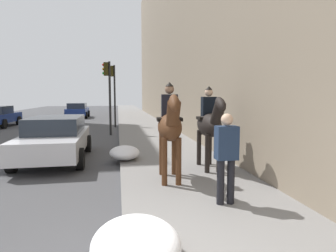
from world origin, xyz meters
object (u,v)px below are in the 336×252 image
Objects in this scene: traffic_light_far_curb at (113,86)px; car_far_lane at (78,110)px; pedestrian_greeting at (226,153)px; car_near_lane at (56,137)px; traffic_light_near_curb at (108,86)px; mounted_horse_far at (210,124)px; mounted_horse_near at (170,126)px.

car_far_lane is at bearing 21.07° from traffic_light_far_curb.
pedestrian_greeting is 0.38× the size of car_near_lane.
traffic_light_far_curb is at bearing -3.17° from traffic_light_near_curb.
mounted_horse_far reaches higher than car_far_lane.
traffic_light_near_curb is (11.00, 2.45, 1.55)m from pedestrian_greeting.
traffic_light_near_curb reaches higher than mounted_horse_near.
car_far_lane is 1.04× the size of traffic_light_near_curb.
traffic_light_near_curb reaches higher than mounted_horse_far.
mounted_horse_near is 9.55m from traffic_light_near_curb.
mounted_horse_far is 22.68m from car_far_lane.
traffic_light_far_curb reaches higher than mounted_horse_far.
pedestrian_greeting is at bearing 37.70° from car_near_lane.
car_far_lane is at bearing -175.58° from car_near_lane.
traffic_light_far_curb is at bearing -169.04° from mounted_horse_near.
mounted_horse_near is 4.71m from car_near_lane.
traffic_light_far_curb reaches higher than car_near_lane.
traffic_light_near_curb is at bearing -165.04° from mounted_horse_near.
mounted_horse_far is at bearing -164.43° from car_far_lane.
mounted_horse_far is at bearing -167.58° from traffic_light_far_curb.
traffic_light_far_curb reaches higher than car_far_lane.
car_near_lane is (2.45, 4.52, -0.62)m from mounted_horse_far.
mounted_horse_near is 13.47m from traffic_light_far_curb.
car_near_lane is 6.46m from traffic_light_near_curb.
traffic_light_far_curb reaches higher than traffic_light_near_curb.
car_near_lane is (5.01, 4.01, -0.33)m from pedestrian_greeting.
traffic_light_far_curb is (12.43, 2.74, 1.40)m from mounted_horse_far.
traffic_light_near_curb is at bearing -166.45° from car_far_lane.
traffic_light_near_curb is 0.95× the size of traffic_light_far_curb.
pedestrian_greeting is 0.41× the size of car_far_lane.
mounted_horse_near is 1.87m from pedestrian_greeting.
car_near_lane is at bearing 38.97° from pedestrian_greeting.
mounted_horse_near is 1.38× the size of pedestrian_greeting.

